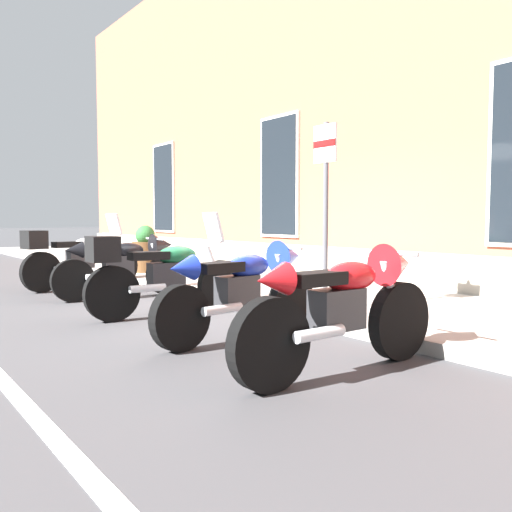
% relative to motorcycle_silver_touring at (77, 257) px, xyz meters
% --- Properties ---
extents(ground_plane, '(140.00, 140.00, 0.00)m').
position_rel_motorcycle_silver_touring_xyz_m(ground_plane, '(3.22, 0.99, -0.55)').
color(ground_plane, '#38383A').
extents(sidewalk, '(32.05, 3.07, 0.13)m').
position_rel_motorcycle_silver_touring_xyz_m(sidewalk, '(3.22, 2.52, -0.48)').
color(sidewalk, gray).
rests_on(sidewalk, ground_plane).
extents(brick_pub_facade, '(26.05, 7.41, 7.70)m').
position_rel_motorcycle_silver_touring_xyz_m(brick_pub_facade, '(3.22, 7.71, 3.29)').
color(brick_pub_facade, brown).
rests_on(brick_pub_facade, ground_plane).
extents(motorcycle_silver_touring, '(0.75, 2.17, 1.32)m').
position_rel_motorcycle_silver_touring_xyz_m(motorcycle_silver_touring, '(0.00, 0.00, 0.00)').
color(motorcycle_silver_touring, black).
rests_on(motorcycle_silver_touring, ground_plane).
extents(motorcycle_black_sport, '(0.62, 2.10, 0.98)m').
position_rel_motorcycle_silver_touring_xyz_m(motorcycle_black_sport, '(1.50, 0.27, -0.01)').
color(motorcycle_black_sport, black).
rests_on(motorcycle_black_sport, ground_plane).
extents(motorcycle_green_touring, '(0.62, 2.17, 1.31)m').
position_rel_motorcycle_silver_touring_xyz_m(motorcycle_green_touring, '(3.27, -0.02, -0.00)').
color(motorcycle_green_touring, black).
rests_on(motorcycle_green_touring, ground_plane).
extents(motorcycle_blue_sport, '(0.62, 2.13, 0.99)m').
position_rel_motorcycle_silver_touring_xyz_m(motorcycle_blue_sport, '(4.89, 0.14, -0.01)').
color(motorcycle_blue_sport, black).
rests_on(motorcycle_blue_sport, ground_plane).
extents(motorcycle_red_sport, '(0.62, 2.12, 1.01)m').
position_rel_motorcycle_silver_touring_xyz_m(motorcycle_red_sport, '(6.38, 0.04, 0.01)').
color(motorcycle_red_sport, black).
rests_on(motorcycle_red_sport, ground_plane).
extents(parking_sign, '(0.36, 0.07, 2.22)m').
position_rel_motorcycle_silver_touring_xyz_m(parking_sign, '(4.69, 1.42, 1.03)').
color(parking_sign, '#4C4C51').
rests_on(parking_sign, sidewalk).
extents(barrel_planter, '(0.58, 0.58, 0.96)m').
position_rel_motorcycle_silver_touring_xyz_m(barrel_planter, '(-0.85, 1.69, -0.00)').
color(barrel_planter, brown).
rests_on(barrel_planter, sidewalk).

